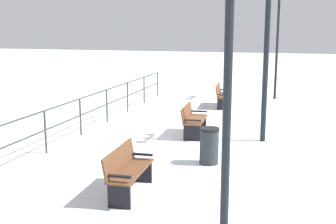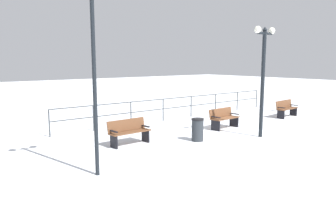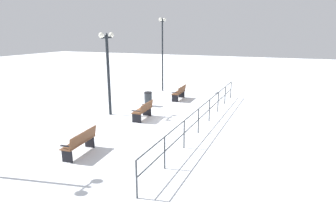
{
  "view_description": "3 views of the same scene",
  "coord_description": "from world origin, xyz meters",
  "px_view_note": "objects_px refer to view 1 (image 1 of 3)",
  "views": [
    {
      "loc": [
        2.69,
        -12.0,
        3.11
      ],
      "look_at": [
        -0.64,
        -0.42,
        0.73
      ],
      "focal_mm": 46.66,
      "sensor_mm": 36.0,
      "label": 1
    },
    {
      "loc": [
        9.58,
        -10.85,
        2.94
      ],
      "look_at": [
        -1.95,
        -1.56,
        0.64
      ],
      "focal_mm": 35.66,
      "sensor_mm": 36.0,
      "label": 2
    },
    {
      "loc": [
        -6.44,
        12.51,
        4.21
      ],
      "look_at": [
        -1.29,
        -0.11,
        0.47
      ],
      "focal_mm": 31.48,
      "sensor_mm": 36.0,
      "label": 3
    }
  ],
  "objects_px": {
    "bench_third": "(222,95)",
    "lamppost_far": "(279,15)",
    "bench_nearest": "(127,170)",
    "bench_second": "(193,120)",
    "trash_bin": "(209,146)",
    "lamppost_middle": "(267,40)"
  },
  "relations": [
    {
      "from": "bench_third",
      "to": "lamppost_far",
      "type": "distance_m",
      "value": 4.36
    },
    {
      "from": "bench_nearest",
      "to": "bench_second",
      "type": "height_order",
      "value": "bench_nearest"
    },
    {
      "from": "bench_second",
      "to": "lamppost_far",
      "type": "xyz_separation_m",
      "value": [
        1.99,
        7.19,
        3.07
      ]
    },
    {
      "from": "bench_third",
      "to": "lamppost_far",
      "type": "relative_size",
      "value": 0.35
    },
    {
      "from": "bench_third",
      "to": "bench_second",
      "type": "bearing_deg",
      "value": -96.06
    },
    {
      "from": "bench_third",
      "to": "lamppost_far",
      "type": "xyz_separation_m",
      "value": [
        1.92,
        2.45,
        3.06
      ]
    },
    {
      "from": "bench_third",
      "to": "trash_bin",
      "type": "xyz_separation_m",
      "value": [
        0.87,
        -7.22,
        -0.05
      ]
    },
    {
      "from": "bench_nearest",
      "to": "bench_third",
      "type": "distance_m",
      "value": 9.48
    },
    {
      "from": "bench_nearest",
      "to": "lamppost_middle",
      "type": "distance_m",
      "value": 5.59
    },
    {
      "from": "bench_third",
      "to": "lamppost_far",
      "type": "bearing_deg",
      "value": 46.77
    },
    {
      "from": "bench_second",
      "to": "lamppost_middle",
      "type": "relative_size",
      "value": 0.36
    },
    {
      "from": "bench_second",
      "to": "lamppost_middle",
      "type": "bearing_deg",
      "value": -6.94
    },
    {
      "from": "lamppost_middle",
      "to": "trash_bin",
      "type": "distance_m",
      "value": 3.48
    },
    {
      "from": "lamppost_middle",
      "to": "trash_bin",
      "type": "bearing_deg",
      "value": -113.75
    },
    {
      "from": "bench_third",
      "to": "lamppost_middle",
      "type": "bearing_deg",
      "value": -73.61
    },
    {
      "from": "bench_second",
      "to": "lamppost_far",
      "type": "height_order",
      "value": "lamppost_far"
    },
    {
      "from": "bench_nearest",
      "to": "bench_second",
      "type": "distance_m",
      "value": 4.74
    },
    {
      "from": "bench_nearest",
      "to": "lamppost_middle",
      "type": "bearing_deg",
      "value": 62.65
    },
    {
      "from": "bench_second",
      "to": "bench_third",
      "type": "distance_m",
      "value": 4.74
    },
    {
      "from": "lamppost_far",
      "to": "trash_bin",
      "type": "relative_size",
      "value": 5.6
    },
    {
      "from": "bench_nearest",
      "to": "trash_bin",
      "type": "height_order",
      "value": "bench_nearest"
    },
    {
      "from": "bench_second",
      "to": "lamppost_middle",
      "type": "xyz_separation_m",
      "value": [
        1.99,
        -0.11,
        2.28
      ]
    }
  ]
}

